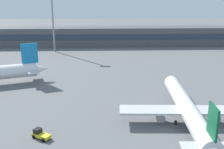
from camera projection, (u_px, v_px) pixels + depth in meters
The scene contains 5 objects.
ground_plane at pixel (124, 84), 81.36m from camera, with size 400.00×400.00×0.00m, color slate.
terminal_building at pixel (115, 36), 138.66m from camera, with size 132.30×12.13×9.00m.
airplane_near at pixel (186, 107), 57.95m from camera, with size 27.80×39.88×9.85m.
baggage_tug_yellow at pixel (40, 134), 51.41m from camera, with size 3.84×3.22×1.75m.
floodlight_tower_west at pixel (52, 12), 119.81m from camera, with size 3.20×0.80×30.90m.
Camera 1 is at (-6.29, -36.92, 26.16)m, focal length 44.78 mm.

